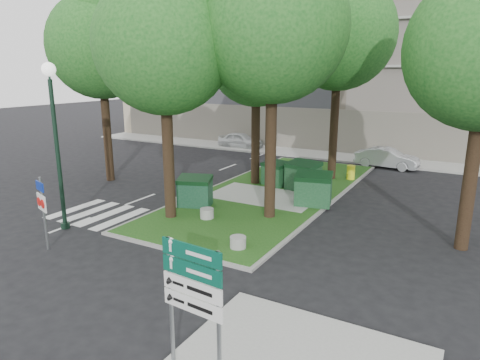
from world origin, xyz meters
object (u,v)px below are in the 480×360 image
Objects in this scene: bollard_left at (178,202)px; car_white at (241,140)px; car_silver at (387,158)px; tree_median_near_right at (276,11)px; dumpster_d at (313,189)px; bollard_mid at (207,213)px; dumpster_b at (276,173)px; traffic_sign_pole at (43,204)px; tree_median_near_left at (166,31)px; tree_median_mid at (258,48)px; dumpster_c at (303,176)px; bollard_right at (238,242)px; directional_sign at (193,290)px; tree_street_left at (102,35)px; tree_median_far at (342,21)px; dumpster_a at (195,191)px; litter_bin at (351,172)px; street_lamp at (55,127)px.

car_white is (-5.10, 14.72, 0.32)m from bollard_left.
car_white is 11.56m from car_silver.
tree_median_near_right is 18.27m from car_white.
dumpster_d is 4.93m from bollard_mid.
traffic_sign_pole reaches higher than dumpster_b.
tree_median_mid is (0.50, 6.50, -0.34)m from tree_median_near_left.
dumpster_b is 2.90× the size of bollard_mid.
dumpster_c reaches higher than bollard_right.
tree_median_near_left reaches higher than directional_sign.
car_silver is at bearing 96.31° from directional_sign.
tree_street_left is 12.54m from dumpster_c.
tree_street_left is 14.04m from bollard_right.
dumpster_a is (-3.76, -7.87, -7.56)m from tree_median_far.
bollard_right is at bearing -152.10° from car_white.
bollard_right is (3.95, -3.11, -0.45)m from dumpster_a.
tree_median_far reaches higher than car_silver.
tree_median_near_left is 6.53m from tree_median_mid.
litter_bin is (0.91, 0.20, -7.82)m from tree_median_far.
bollard_left is at bearing -164.49° from dumpster_a.
dumpster_c is 0.29× the size of street_lamp.
tree_median_near_left is 5.83× the size of dumpster_d.
dumpster_a is 11.00m from directional_sign.
car_silver is at bearing 64.03° from bollard_left.
tree_median_near_right is 21.12× the size of bollard_right.
bollard_left is 0.18× the size of directional_sign.
traffic_sign_pole is at bearing -111.35° from tree_median_near_left.
dumpster_c is 0.48× the size of car_silver.
dumpster_a is at bearing 140.50° from bollard_mid.
dumpster_c is 6.12m from bollard_mid.
car_white is at bearing 119.89° from traffic_sign_pole.
litter_bin reaches higher than bollard_left.
car_silver is (8.62, 17.06, -3.26)m from street_lamp.
dumpster_c is 2.38× the size of litter_bin.
dumpster_a is at bearing 93.31° from traffic_sign_pole.
tree_median_near_right is 8.06m from dumpster_a.
dumpster_b is at bearing 67.60° from bollard_left.
tree_median_mid reaches higher than dumpster_d.
traffic_sign_pole reaches higher than bollard_mid.
bollard_left is 10.03m from litter_bin.
tree_median_mid is at bearing 123.69° from tree_median_near_right.
street_lamp reaches higher than directional_sign.
tree_median_mid is at bearing 63.18° from dumpster_a.
dumpster_a is at bearing 92.25° from tree_median_near_left.
tree_median_mid reaches higher than street_lamp.
bollard_mid is 16.96m from car_white.
bollard_mid is at bearing 77.35° from traffic_sign_pole.
tree_median_far reaches higher than tree_street_left.
tree_median_near_left is 8.94m from dumpster_d.
dumpster_a is at bearing -109.61° from dumpster_c.
tree_median_far is (0.20, 7.50, 0.33)m from tree_median_near_right.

